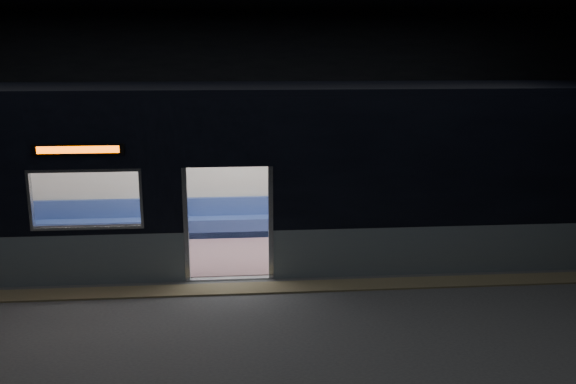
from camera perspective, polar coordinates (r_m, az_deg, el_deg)
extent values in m
cube|color=#47494C|center=(10.08, -5.50, -10.30)|extent=(24.00, 14.00, 0.01)
cube|color=black|center=(16.31, -5.51, 7.77)|extent=(24.00, 0.04, 5.00)
cube|color=#8C7F59|center=(10.58, -5.48, -9.02)|extent=(22.80, 0.50, 0.03)
cube|color=gray|center=(11.87, 18.69, -4.96)|extent=(8.30, 0.12, 0.90)
cube|color=black|center=(11.50, 19.26, 2.65)|extent=(8.30, 0.12, 2.30)
cube|color=black|center=(10.41, -5.77, 5.51)|extent=(1.40, 0.12, 1.15)
cube|color=#B7BABC|center=(10.77, -9.52, -3.06)|extent=(0.08, 0.14, 2.05)
cube|color=#B7BABC|center=(10.75, -1.63, -2.91)|extent=(0.08, 0.14, 2.05)
cube|color=black|center=(10.68, -19.03, 3.78)|extent=(1.50, 0.04, 0.18)
cube|color=#FF5202|center=(10.68, -19.04, 3.77)|extent=(1.34, 0.03, 0.12)
cube|color=beige|center=(13.41, -5.52, 2.76)|extent=(18.00, 0.12, 3.20)
cube|color=black|center=(11.78, -5.76, 9.55)|extent=(18.00, 3.00, 0.15)
cube|color=#8B6565|center=(12.41, -5.42, -5.63)|extent=(17.76, 2.76, 0.04)
cube|color=beige|center=(11.87, -5.66, 5.09)|extent=(17.76, 2.76, 0.10)
cube|color=#304B8C|center=(13.41, -5.41, -3.19)|extent=(11.00, 0.48, 0.41)
cube|color=#304B8C|center=(13.49, -5.44, -1.31)|extent=(11.00, 0.10, 0.40)
cube|color=#6D4F52|center=(11.82, -21.79, -6.34)|extent=(4.40, 0.48, 0.41)
cube|color=#6D4F52|center=(11.73, 10.94, -5.76)|extent=(4.40, 0.48, 0.41)
cylinder|color=silver|center=(11.05, -10.51, -1.91)|extent=(0.04, 0.04, 2.26)
cylinder|color=silver|center=(13.24, -9.61, 0.60)|extent=(0.04, 0.04, 2.26)
cylinder|color=silver|center=(11.02, -0.64, -1.72)|extent=(0.04, 0.04, 2.26)
cylinder|color=silver|center=(13.22, -1.37, 0.76)|extent=(0.04, 0.04, 2.26)
cylinder|color=silver|center=(13.00, -5.57, 4.00)|extent=(11.00, 0.03, 0.03)
cube|color=black|center=(13.19, 1.72, -2.11)|extent=(0.18, 0.48, 0.16)
cube|color=black|center=(13.22, 2.65, -2.09)|extent=(0.18, 0.48, 0.16)
cylinder|color=black|center=(13.06, 1.82, -3.54)|extent=(0.11, 0.11, 0.43)
cylinder|color=black|center=(13.08, 2.76, -3.51)|extent=(0.11, 0.11, 0.43)
cube|color=#CD5B8F|center=(13.39, 2.08, -1.79)|extent=(0.41, 0.23, 0.21)
cylinder|color=#CD5B8F|center=(13.34, 2.08, -0.26)|extent=(0.43, 0.43, 0.54)
sphere|color=tan|center=(13.23, 2.10, 1.33)|extent=(0.22, 0.22, 0.22)
sphere|color=black|center=(13.26, 2.08, 1.54)|extent=(0.23, 0.23, 0.23)
cube|color=black|center=(13.09, 2.06, -1.52)|extent=(0.36, 0.33, 0.15)
cube|color=white|center=(14.21, 15.10, 2.32)|extent=(0.91, 0.03, 0.59)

